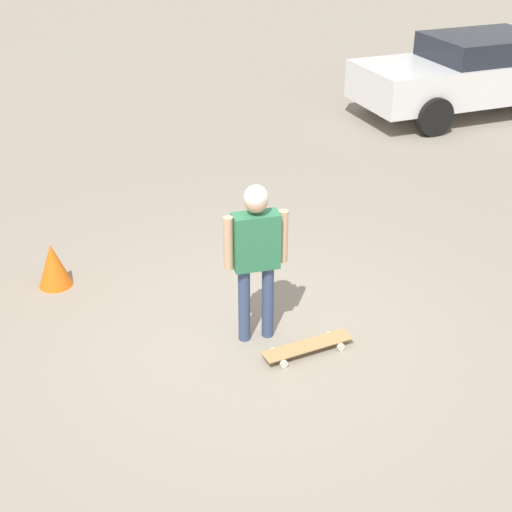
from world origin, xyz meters
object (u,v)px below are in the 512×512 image
(car_parked_near, at_px, (477,72))
(traffic_cone, at_px, (53,265))
(person, at_px, (256,246))
(skateboard, at_px, (307,346))

(car_parked_near, height_order, traffic_cone, car_parked_near)
(person, xyz_separation_m, skateboard, (0.35, -0.45, -0.97))
(person, distance_m, car_parked_near, 8.60)
(person, bearing_deg, car_parked_near, 45.70)
(traffic_cone, bearing_deg, car_parked_near, 20.77)
(skateboard, distance_m, car_parked_near, 8.63)
(skateboard, distance_m, traffic_cone, 3.08)
(skateboard, bearing_deg, traffic_cone, -50.51)
(traffic_cone, bearing_deg, skateboard, -49.18)
(traffic_cone, bearing_deg, person, -48.44)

